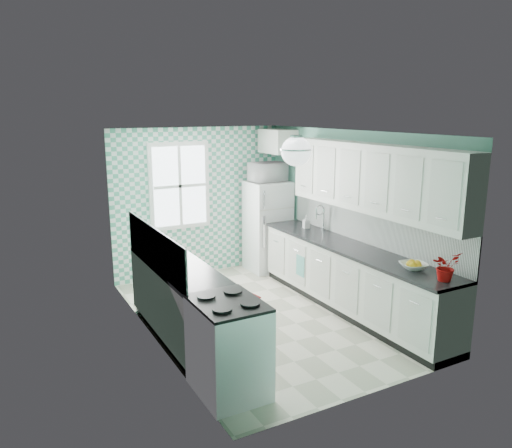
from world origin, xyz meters
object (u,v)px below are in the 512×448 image
stove (228,346)px  potted_plant (446,266)px  ceiling_light (296,151)px  fridge (268,226)px  microwave (268,172)px  fruit_bowl (413,266)px  sink (313,233)px

stove → potted_plant: (2.40, -0.52, 0.61)m
potted_plant → stove: bearing=167.7°
ceiling_light → fridge: size_ratio=0.22×
microwave → potted_plant: bearing=88.5°
fruit_bowl → microwave: bearing=91.6°
sink → potted_plant: size_ratio=1.71×
fridge → stove: 4.00m
stove → microwave: bearing=55.4°
fruit_bowl → microwave: microwave is taller
ceiling_light → fridge: 3.20m
stove → ceiling_light: bearing=30.2°
sink → fruit_bowl: sink is taller
microwave → ceiling_light: bearing=63.9°
sink → microwave: bearing=95.9°
microwave → sink: bearing=91.5°
stove → sink: size_ratio=1.70×
ceiling_light → potted_plant: (1.20, -1.20, -1.22)m
ceiling_light → stove: bearing=-150.5°
fruit_bowl → sink: bearing=89.9°
stove → fridge: bearing=55.4°
fridge → fruit_bowl: bearing=-91.5°
fruit_bowl → microwave: 3.41m
potted_plant → ceiling_light: bearing=134.9°
potted_plant → microwave: (-0.09, 3.78, 0.63)m
fridge → potted_plant: (0.09, -3.78, 0.32)m
fridge → stove: size_ratio=1.65×
ceiling_light → microwave: ceiling_light is taller
fridge → microwave: size_ratio=2.66×
stove → sink: 3.17m
fridge → fruit_bowl: size_ratio=5.13×
fruit_bowl → potted_plant: size_ratio=0.93×
fridge → fruit_bowl: 3.33m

